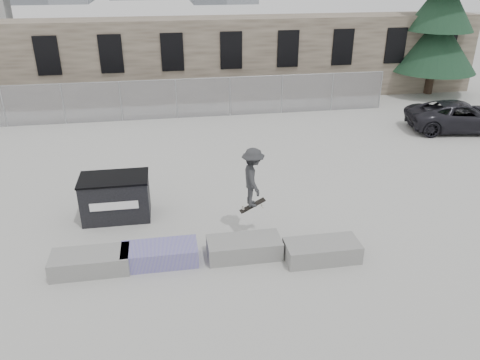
{
  "coord_description": "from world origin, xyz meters",
  "views": [
    {
      "loc": [
        -0.65,
        -10.86,
        7.36
      ],
      "look_at": [
        1.48,
        1.83,
        1.3
      ],
      "focal_mm": 35.0,
      "sensor_mm": 36.0,
      "label": 1
    }
  ],
  "objects_px": {
    "planter_center_left": "(160,254)",
    "skateboarder": "(253,178)",
    "planter_far_left": "(90,261)",
    "dumpster": "(116,197)",
    "planter_offset": "(322,250)",
    "spruce_tree": "(442,11)",
    "suv": "(461,116)",
    "planter_center_right": "(244,247)"
  },
  "relations": [
    {
      "from": "dumpster",
      "to": "spruce_tree",
      "type": "xyz_separation_m",
      "value": [
        17.63,
        12.44,
        4.07
      ]
    },
    {
      "from": "planter_center_left",
      "to": "spruce_tree",
      "type": "relative_size",
      "value": 0.17
    },
    {
      "from": "dumpster",
      "to": "suv",
      "type": "bearing_deg",
      "value": 21.06
    },
    {
      "from": "spruce_tree",
      "to": "planter_center_left",
      "type": "bearing_deg",
      "value": -137.13
    },
    {
      "from": "planter_center_right",
      "to": "spruce_tree",
      "type": "bearing_deg",
      "value": 47.26
    },
    {
      "from": "dumpster",
      "to": "skateboarder",
      "type": "xyz_separation_m",
      "value": [
        4.01,
        -1.68,
        1.13
      ]
    },
    {
      "from": "planter_center_right",
      "to": "spruce_tree",
      "type": "relative_size",
      "value": 0.17
    },
    {
      "from": "planter_center_left",
      "to": "dumpster",
      "type": "relative_size",
      "value": 0.95
    },
    {
      "from": "planter_center_right",
      "to": "planter_offset",
      "type": "relative_size",
      "value": 1.0
    },
    {
      "from": "spruce_tree",
      "to": "planter_center_right",
      "type": "bearing_deg",
      "value": -132.74
    },
    {
      "from": "dumpster",
      "to": "planter_far_left",
      "type": "bearing_deg",
      "value": -99.68
    },
    {
      "from": "suv",
      "to": "dumpster",
      "type": "bearing_deg",
      "value": 119.65
    },
    {
      "from": "planter_center_left",
      "to": "spruce_tree",
      "type": "bearing_deg",
      "value": 42.87
    },
    {
      "from": "planter_offset",
      "to": "dumpster",
      "type": "distance_m",
      "value": 6.52
    },
    {
      "from": "planter_far_left",
      "to": "dumpster",
      "type": "xyz_separation_m",
      "value": [
        0.49,
        2.79,
        0.42
      ]
    },
    {
      "from": "planter_far_left",
      "to": "planter_center_right",
      "type": "height_order",
      "value": "same"
    },
    {
      "from": "dumpster",
      "to": "skateboarder",
      "type": "relative_size",
      "value": 1.09
    },
    {
      "from": "planter_offset",
      "to": "spruce_tree",
      "type": "distance_m",
      "value": 20.3
    },
    {
      "from": "planter_center_left",
      "to": "planter_center_right",
      "type": "height_order",
      "value": "same"
    },
    {
      "from": "planter_offset",
      "to": "planter_center_left",
      "type": "bearing_deg",
      "value": 172.75
    },
    {
      "from": "planter_center_left",
      "to": "suv",
      "type": "xyz_separation_m",
      "value": [
        14.2,
        8.58,
        0.41
      ]
    },
    {
      "from": "suv",
      "to": "spruce_tree",
      "type": "bearing_deg",
      "value": -9.05
    },
    {
      "from": "planter_far_left",
      "to": "spruce_tree",
      "type": "relative_size",
      "value": 0.17
    },
    {
      "from": "planter_center_right",
      "to": "spruce_tree",
      "type": "distance_m",
      "value": 21.21
    },
    {
      "from": "planter_center_right",
      "to": "spruce_tree",
      "type": "xyz_separation_m",
      "value": [
        14.07,
        15.22,
        4.49
      ]
    },
    {
      "from": "dumpster",
      "to": "spruce_tree",
      "type": "relative_size",
      "value": 0.18
    },
    {
      "from": "planter_center_left",
      "to": "suv",
      "type": "height_order",
      "value": "suv"
    },
    {
      "from": "planter_center_left",
      "to": "planter_center_right",
      "type": "distance_m",
      "value": 2.28
    },
    {
      "from": "planter_center_left",
      "to": "planter_offset",
      "type": "xyz_separation_m",
      "value": [
        4.33,
        -0.55,
        0.0
      ]
    },
    {
      "from": "dumpster",
      "to": "skateboarder",
      "type": "height_order",
      "value": "skateboarder"
    },
    {
      "from": "planter_far_left",
      "to": "dumpster",
      "type": "height_order",
      "value": "dumpster"
    },
    {
      "from": "planter_center_left",
      "to": "planter_center_right",
      "type": "xyz_separation_m",
      "value": [
        2.28,
        -0.05,
        0.0
      ]
    },
    {
      "from": "planter_center_left",
      "to": "skateboarder",
      "type": "distance_m",
      "value": 3.3
    },
    {
      "from": "planter_center_right",
      "to": "skateboarder",
      "type": "height_order",
      "value": "skateboarder"
    },
    {
      "from": "planter_center_left",
      "to": "skateboarder",
      "type": "relative_size",
      "value": 1.03
    },
    {
      "from": "planter_far_left",
      "to": "dumpster",
      "type": "relative_size",
      "value": 0.95
    },
    {
      "from": "planter_center_left",
      "to": "dumpster",
      "type": "xyz_separation_m",
      "value": [
        -1.29,
        2.73,
        0.42
      ]
    },
    {
      "from": "planter_center_left",
      "to": "dumpster",
      "type": "height_order",
      "value": "dumpster"
    },
    {
      "from": "planter_far_left",
      "to": "planter_offset",
      "type": "distance_m",
      "value": 6.13
    },
    {
      "from": "planter_far_left",
      "to": "planter_center_left",
      "type": "height_order",
      "value": "same"
    },
    {
      "from": "planter_center_left",
      "to": "skateboarder",
      "type": "xyz_separation_m",
      "value": [
        2.72,
        1.06,
        1.55
      ]
    },
    {
      "from": "planter_far_left",
      "to": "planter_center_right",
      "type": "xyz_separation_m",
      "value": [
        4.06,
        0.01,
        0.0
      ]
    }
  ]
}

